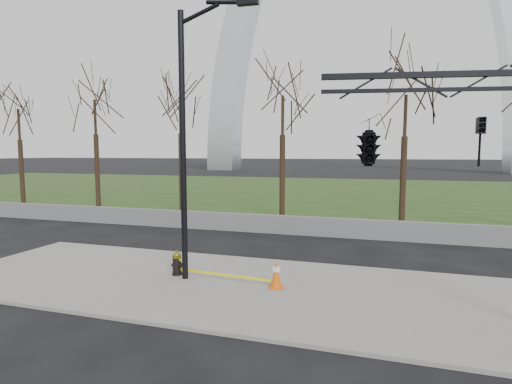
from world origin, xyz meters
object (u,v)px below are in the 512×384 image
(fire_hydrant, at_px, (177,263))
(street_light, at_px, (190,127))
(traffic_signal_mast, at_px, (407,142))
(traffic_cone, at_px, (276,275))

(fire_hydrant, height_order, street_light, street_light)
(traffic_signal_mast, bearing_deg, street_light, 151.85)
(street_light, height_order, traffic_signal_mast, street_light)
(fire_hydrant, bearing_deg, street_light, -17.07)
(fire_hydrant, relative_size, street_light, 0.10)
(traffic_cone, distance_m, street_light, 4.97)
(traffic_signal_mast, bearing_deg, fire_hydrant, 151.59)
(fire_hydrant, bearing_deg, traffic_cone, -1.23)
(traffic_cone, relative_size, traffic_signal_mast, 0.13)
(street_light, bearing_deg, traffic_signal_mast, -20.95)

